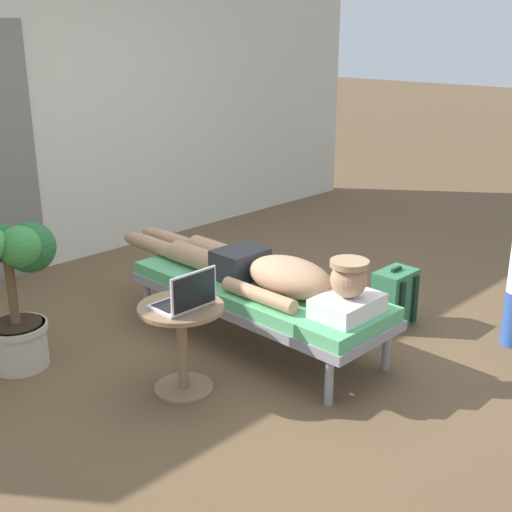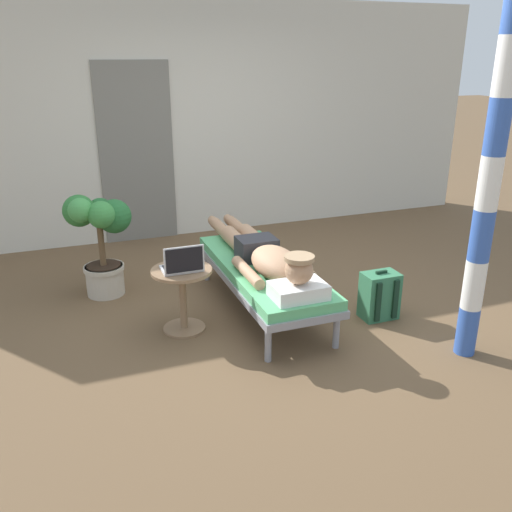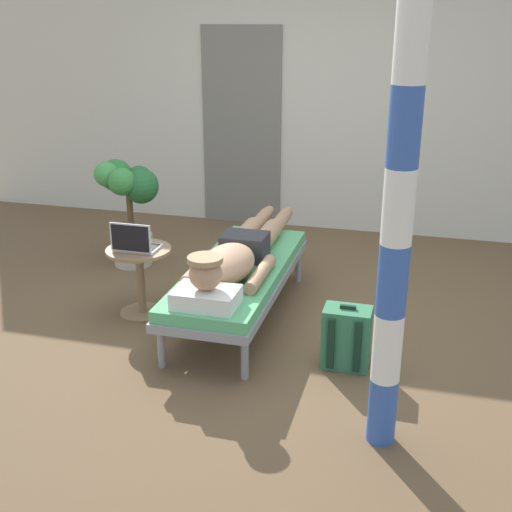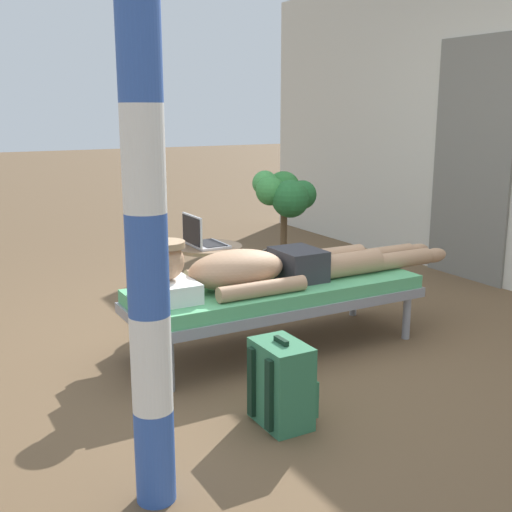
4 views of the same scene
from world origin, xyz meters
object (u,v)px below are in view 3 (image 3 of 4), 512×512
Objects in this scene: lounge_chair at (239,275)px; backpack at (346,338)px; person_reclining at (237,255)px; porch_post at (398,207)px; laptop at (135,243)px; side_table at (140,270)px; potted_plant at (129,201)px.

lounge_chair is 4.31× the size of backpack.
backpack is (0.86, -0.48, -0.15)m from lounge_chair.
porch_post is (1.15, -1.17, 0.77)m from person_reclining.
porch_post is (1.88, -1.05, 0.71)m from laptop.
person_reclining is at bearing 5.86° from side_table.
porch_post is at bearing -45.68° from person_reclining.
lounge_chair is 0.18m from person_reclining.
potted_plant reaches higher than person_reclining.
person_reclining is 1.53m from potted_plant.
laptop is 1.12m from potted_plant.
porch_post reaches higher than side_table.
lounge_chair is 0.84× the size of person_reclining.
person_reclining is 2.28× the size of potted_plant.
potted_plant is (-1.25, 0.83, 0.24)m from lounge_chair.
side_table is 1.69× the size of laptop.
backpack is at bearing 111.39° from porch_post.
person_reclining reaches higher than backpack.
lounge_chair is 1.92× the size of potted_plant.
potted_plant is at bearing 117.69° from laptop.
side_table is at bearing -170.82° from lounge_chair.
side_table is at bearing -61.04° from potted_plant.
porch_post is at bearing -40.39° from potted_plant.
side_table is 2.37m from porch_post.
backpack is at bearing -31.77° from potted_plant.
laptop reaches higher than side_table.
potted_plant is (-0.52, 0.99, 0.01)m from laptop.
lounge_chair is at bearing 90.00° from person_reclining.
person_reclining is 4.15× the size of side_table.
lounge_chair is 3.50× the size of side_table.
laptop reaches higher than lounge_chair.
laptop is at bearing -170.20° from person_reclining.
laptop is 1.67m from backpack.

